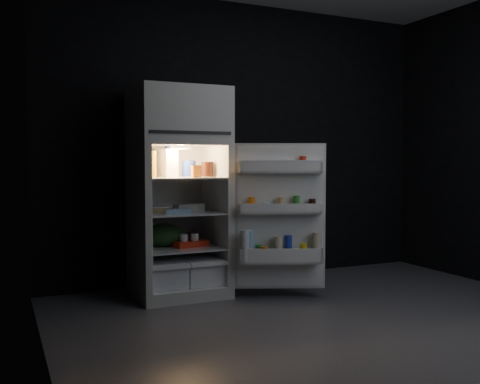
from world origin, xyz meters
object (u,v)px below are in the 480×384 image
refrigerator (177,185)px  egg_carton (189,208)px  milk_jug (167,163)px  yogurt_tray (190,244)px  fridge_door (280,218)px

refrigerator → egg_carton: 0.23m
refrigerator → milk_jug: refrigerator is taller
egg_carton → yogurt_tray: (0.01, 0.01, -0.31)m
refrigerator → yogurt_tray: 0.52m
fridge_door → yogurt_tray: size_ratio=4.19×
fridge_door → egg_carton: bearing=147.3°
milk_jug → egg_carton: milk_jug is taller
refrigerator → milk_jug: 0.21m
yogurt_tray → milk_jug: bearing=126.6°
milk_jug → egg_carton: bearing=-71.0°
fridge_door → yogurt_tray: fridge_door is taller
milk_jug → yogurt_tray: size_ratio=0.82×
fridge_door → egg_carton: fridge_door is taller
refrigerator → milk_jug: bearing=144.4°
fridge_door → egg_carton: (-0.65, 0.42, 0.08)m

